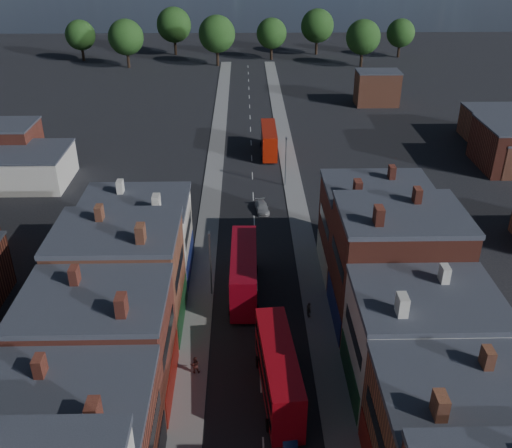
{
  "coord_description": "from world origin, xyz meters",
  "views": [
    {
      "loc": [
        -1.3,
        -23.73,
        37.9
      ],
      "look_at": [
        0.0,
        36.34,
        5.69
      ],
      "focal_mm": 40.0,
      "sensor_mm": 36.0,
      "label": 1
    }
  ],
  "objects_px": {
    "car_3": "(262,207)",
    "car_2": "(247,277)",
    "bus_1": "(278,371)",
    "ped_1": "(195,365)",
    "bus_0": "(244,271)",
    "ped_3": "(309,310)",
    "bus_2": "(269,140)",
    "car_1": "(290,442)"
  },
  "relations": [
    {
      "from": "bus_1",
      "to": "car_1",
      "type": "relative_size",
      "value": 3.52
    },
    {
      "from": "bus_0",
      "to": "bus_1",
      "type": "xyz_separation_m",
      "value": [
        3.0,
        -16.02,
        -0.08
      ]
    },
    {
      "from": "bus_0",
      "to": "ped_3",
      "type": "bearing_deg",
      "value": -33.75
    },
    {
      "from": "car_1",
      "to": "bus_1",
      "type": "bearing_deg",
      "value": 97.85
    },
    {
      "from": "bus_0",
      "to": "ped_3",
      "type": "xyz_separation_m",
      "value": [
        6.92,
        -4.76,
        -1.9
      ]
    },
    {
      "from": "bus_0",
      "to": "car_3",
      "type": "height_order",
      "value": "bus_0"
    },
    {
      "from": "bus_0",
      "to": "car_1",
      "type": "xyz_separation_m",
      "value": [
        3.65,
        -21.83,
        -2.34
      ]
    },
    {
      "from": "car_2",
      "to": "bus_1",
      "type": "bearing_deg",
      "value": -80.48
    },
    {
      "from": "car_3",
      "to": "bus_0",
      "type": "bearing_deg",
      "value": -104.52
    },
    {
      "from": "bus_0",
      "to": "car_2",
      "type": "distance_m",
      "value": 3.43
    },
    {
      "from": "bus_2",
      "to": "car_1",
      "type": "xyz_separation_m",
      "value": [
        -1.01,
        -65.83,
        -2.05
      ]
    },
    {
      "from": "car_1",
      "to": "ped_3",
      "type": "height_order",
      "value": "ped_3"
    },
    {
      "from": "car_2",
      "to": "ped_1",
      "type": "xyz_separation_m",
      "value": [
        -4.94,
        -15.51,
        0.47
      ]
    },
    {
      "from": "bus_0",
      "to": "bus_2",
      "type": "distance_m",
      "value": 44.25
    },
    {
      "from": "car_1",
      "to": "car_3",
      "type": "bearing_deg",
      "value": 92.78
    },
    {
      "from": "car_2",
      "to": "bus_0",
      "type": "bearing_deg",
      "value": -95.72
    },
    {
      "from": "bus_1",
      "to": "ped_3",
      "type": "bearing_deg",
      "value": 65.79
    },
    {
      "from": "bus_2",
      "to": "ped_1",
      "type": "bearing_deg",
      "value": -99.17
    },
    {
      "from": "car_3",
      "to": "bus_2",
      "type": "bearing_deg",
      "value": 78.11
    },
    {
      "from": "bus_0",
      "to": "ped_1",
      "type": "distance_m",
      "value": 13.98
    },
    {
      "from": "bus_1",
      "to": "car_1",
      "type": "height_order",
      "value": "bus_1"
    },
    {
      "from": "ped_1",
      "to": "ped_3",
      "type": "distance_m",
      "value": 14.22
    },
    {
      "from": "bus_2",
      "to": "ped_1",
      "type": "xyz_separation_m",
      "value": [
        -9.29,
        -57.05,
        -1.62
      ]
    },
    {
      "from": "ped_1",
      "to": "ped_3",
      "type": "bearing_deg",
      "value": -147.22
    },
    {
      "from": "bus_2",
      "to": "ped_3",
      "type": "bearing_deg",
      "value": -87.26
    },
    {
      "from": "car_3",
      "to": "ped_3",
      "type": "bearing_deg",
      "value": -87.69
    },
    {
      "from": "bus_0",
      "to": "ped_1",
      "type": "height_order",
      "value": "bus_0"
    },
    {
      "from": "bus_1",
      "to": "ped_1",
      "type": "bearing_deg",
      "value": 153.7
    },
    {
      "from": "bus_2",
      "to": "ped_3",
      "type": "xyz_separation_m",
      "value": [
        2.26,
        -48.76,
        -1.62
      ]
    },
    {
      "from": "bus_1",
      "to": "bus_2",
      "type": "distance_m",
      "value": 60.04
    },
    {
      "from": "ped_1",
      "to": "car_2",
      "type": "bearing_deg",
      "value": -110.52
    },
    {
      "from": "car_3",
      "to": "ped_1",
      "type": "bearing_deg",
      "value": -109.36
    },
    {
      "from": "ped_3",
      "to": "car_1",
      "type": "bearing_deg",
      "value": 154.08
    },
    {
      "from": "bus_2",
      "to": "car_1",
      "type": "bearing_deg",
      "value": -90.8
    },
    {
      "from": "car_3",
      "to": "car_2",
      "type": "bearing_deg",
      "value": -104.59
    },
    {
      "from": "car_3",
      "to": "ped_3",
      "type": "distance_m",
      "value": 25.81
    },
    {
      "from": "car_2",
      "to": "ped_1",
      "type": "height_order",
      "value": "ped_1"
    },
    {
      "from": "bus_1",
      "to": "ped_1",
      "type": "distance_m",
      "value": 8.39
    },
    {
      "from": "bus_0",
      "to": "car_2",
      "type": "height_order",
      "value": "bus_0"
    },
    {
      "from": "bus_1",
      "to": "ped_1",
      "type": "height_order",
      "value": "bus_1"
    },
    {
      "from": "ped_1",
      "to": "ped_3",
      "type": "xyz_separation_m",
      "value": [
        11.55,
        8.29,
        0.0
      ]
    },
    {
      "from": "ped_1",
      "to": "bus_1",
      "type": "bearing_deg",
      "value": 155.85
    }
  ]
}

